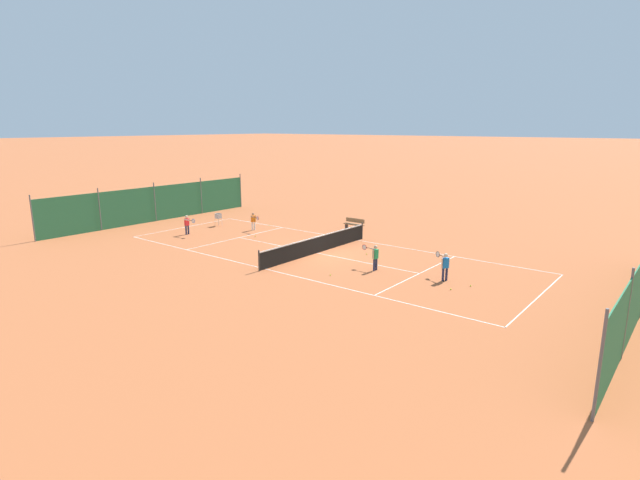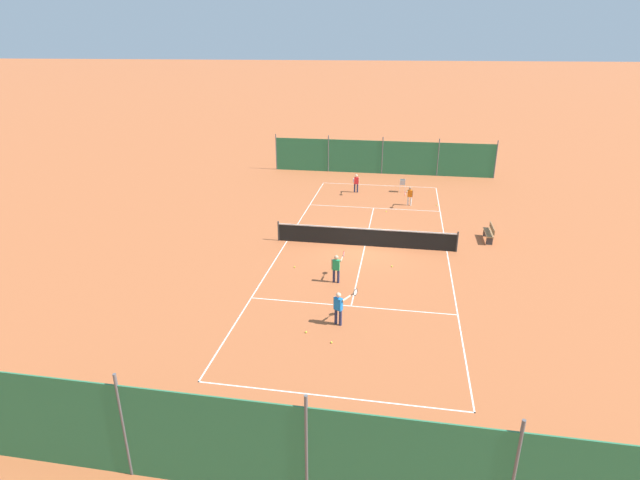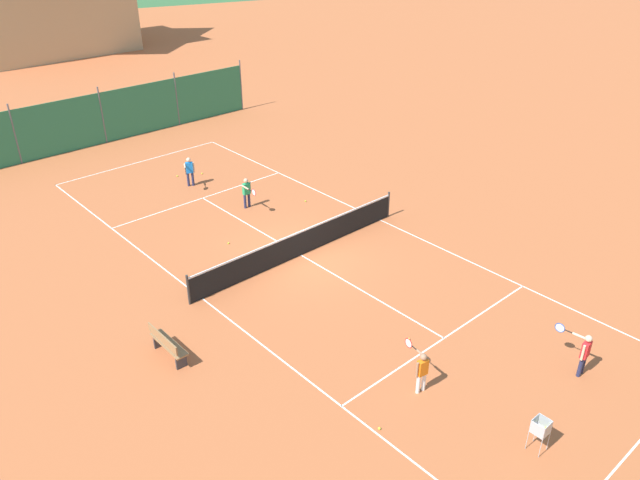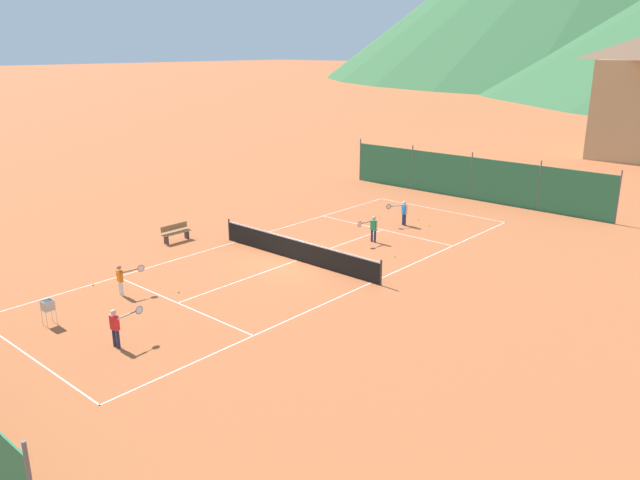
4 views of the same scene
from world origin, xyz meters
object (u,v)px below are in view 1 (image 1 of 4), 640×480
at_px(player_far_service, 375,256).
at_px(tennis_ball_near_corner, 255,236).
at_px(player_near_service, 187,223).
at_px(courtside_bench, 354,224).
at_px(tennis_ball_mid_court, 451,289).
at_px(ball_hopper, 218,217).
at_px(tennis_ball_by_net_right, 330,275).
at_px(player_near_baseline, 254,220).
at_px(tennis_ball_alley_left, 367,254).
at_px(tennis_ball_far_corner, 269,225).
at_px(player_far_baseline, 445,265).
at_px(tennis_ball_by_net_left, 471,286).
at_px(tennis_net, 317,244).

height_order(player_far_service, tennis_ball_near_corner, player_far_service).
bearing_deg(player_near_service, courtside_bench, 134.68).
height_order(player_far_service, tennis_ball_mid_court, player_far_service).
xyz_separation_m(player_near_service, ball_hopper, (-3.17, -0.66, -0.09)).
height_order(tennis_ball_by_net_right, ball_hopper, ball_hopper).
bearing_deg(ball_hopper, player_near_baseline, 99.01).
bearing_deg(tennis_ball_alley_left, courtside_bench, -139.19).
bearing_deg(tennis_ball_far_corner, courtside_bench, 112.60).
relative_size(player_far_service, courtside_bench, 0.85).
bearing_deg(player_far_baseline, ball_hopper, -96.29).
bearing_deg(tennis_ball_by_net_left, courtside_bench, -121.56).
distance_m(player_near_service, tennis_ball_far_corner, 5.89).
height_order(player_near_service, tennis_ball_by_net_right, player_near_service).
relative_size(player_far_baseline, tennis_ball_near_corner, 19.87).
distance_m(tennis_net, tennis_ball_by_net_left, 9.14).
bearing_deg(tennis_ball_by_net_right, player_far_baseline, 120.38).
height_order(player_far_service, tennis_ball_by_net_left, player_far_service).
bearing_deg(tennis_ball_near_corner, tennis_ball_by_net_left, 85.37).
bearing_deg(ball_hopper, tennis_ball_near_corner, 79.17).
bearing_deg(tennis_ball_far_corner, tennis_ball_by_net_left, 75.41).
xyz_separation_m(tennis_ball_by_net_left, courtside_bench, (-6.73, -10.96, 0.42)).
distance_m(tennis_ball_far_corner, courtside_bench, 6.22).
height_order(tennis_ball_mid_court, ball_hopper, ball_hopper).
bearing_deg(player_far_service, courtside_bench, -139.31).
bearing_deg(player_far_service, tennis_ball_alley_left, -139.58).
relative_size(tennis_ball_far_corner, ball_hopper, 0.07).
height_order(player_far_service, player_near_baseline, player_far_service).
relative_size(player_far_baseline, player_near_service, 1.02).
distance_m(player_far_baseline, tennis_ball_by_net_left, 1.51).
relative_size(tennis_ball_far_corner, tennis_ball_near_corner, 1.00).
xyz_separation_m(player_far_service, tennis_ball_alley_left, (-2.33, -1.98, -0.71)).
xyz_separation_m(tennis_ball_mid_court, tennis_ball_by_net_left, (-1.00, 0.50, 0.00)).
xyz_separation_m(player_far_baseline, tennis_ball_far_corner, (-4.26, -15.37, -0.73)).
bearing_deg(courtside_bench, player_far_service, 40.69).
bearing_deg(player_near_baseline, tennis_ball_by_net_right, 63.79).
relative_size(player_far_service, player_near_baseline, 1.06).
bearing_deg(player_far_baseline, courtside_bench, -124.58).
bearing_deg(tennis_ball_mid_court, player_near_service, -89.74).
xyz_separation_m(player_near_baseline, tennis_ball_alley_left, (0.74, 9.70, -0.68)).
bearing_deg(player_near_service, tennis_ball_by_net_left, 93.29).
distance_m(tennis_ball_by_net_left, courtside_bench, 12.87).
relative_size(player_far_baseline, courtside_bench, 0.87).
bearing_deg(tennis_ball_near_corner, player_far_service, 80.51).
bearing_deg(player_far_service, player_near_baseline, -104.72).
bearing_deg(player_far_service, player_near_service, -87.59).
distance_m(tennis_net, ball_hopper, 10.54).
height_order(player_far_service, tennis_ball_far_corner, player_far_service).
height_order(tennis_ball_near_corner, courtside_bench, courtside_bench).
xyz_separation_m(tennis_net, tennis_ball_by_net_right, (2.99, 3.22, -0.47)).
relative_size(player_far_baseline, tennis_ball_by_net_left, 19.87).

